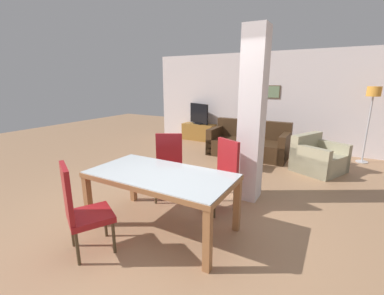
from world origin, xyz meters
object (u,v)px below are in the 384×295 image
Objects in this scene: dining_chair_near_left at (81,208)px; tv_screen at (199,114)px; sofa at (248,144)px; armchair at (318,159)px; dining_table at (161,184)px; coffee_table at (238,158)px; tv_stand at (199,132)px; bottle at (245,145)px; dining_chair_far_right at (222,173)px; floor_lamp at (373,100)px; dining_chair_far_left at (169,165)px.

dining_chair_near_left is 1.32× the size of tv_screen.
armchair is at bearing 165.76° from sofa.
coffee_table is (0.05, 2.82, -0.41)m from dining_table.
coffee_table is (0.09, -1.07, -0.08)m from sofa.
armchair is 1.70m from coffee_table.
dining_chair_near_left reaches higher than tv_stand.
sofa is 1.72m from armchair.
bottle is (-1.45, -0.53, 0.25)m from armchair.
sofa reaches higher than bottle.
dining_chair_near_left is at bearing -74.66° from tv_stand.
dining_chair_far_right reaches higher than bottle.
floor_lamp is (2.53, 4.70, 0.86)m from dining_table.
dining_chair_far_left reaches higher than coffee_table.
bottle is at bearing -41.33° from tv_stand.
floor_lamp is at bearing 169.32° from armchair.
floor_lamp is at bearing -158.37° from tv_screen.
dining_chair_near_left is 3.84m from bottle.
dining_chair_far_left is 1.32× the size of tv_screen.
dining_chair_far_right is 1.00× the size of dining_chair_far_left.
dining_table is 1.02m from dining_chair_far_right.
dining_chair_far_right is at bearing 63.09° from dining_table.
dining_table is at bearing -93.15° from bottle.
dining_table is at bearing 90.00° from dining_chair_far_left.
dining_chair_near_left is 3.72m from coffee_table.
sofa is at bearing -78.29° from armchair.
floor_lamp is at bearing -162.69° from sofa.
armchair is at bearing -156.99° from dining_chair_far_left.
dining_table is at bearing 90.72° from sofa.
sofa is (0.41, 4.74, -0.26)m from dining_chair_near_left.
dining_chair_far_right reaches higher than coffee_table.
floor_lamp reaches higher than tv_screen.
sofa is 1.81× the size of tv_stand.
dining_table is at bearing 90.00° from dining_chair_near_left.
dining_chair_far_right and dining_chair_near_left have the same top height.
armchair is 1.50× the size of tv_screen.
coffee_table is at bearing -133.03° from dining_chair_far_left.
tv_screen is (-2.08, 2.05, 0.64)m from coffee_table.
tv_stand is at bearing -26.33° from sofa.
coffee_table is (0.51, 1.97, -0.34)m from dining_chair_far_left.
coffee_table is 2.92m from tv_stand.
armchair reaches higher than coffee_table.
tv_stand is (-1.57, 5.72, -0.29)m from dining_chair_near_left.
armchair is 4.69× the size of bottle.
dining_chair_near_left is 0.54× the size of sofa.
dining_chair_far_right is 1.98m from dining_chair_near_left.
floor_lamp is at bearing 37.05° from coffee_table.
dining_table is 5.40m from floor_lamp.
dining_chair_far_left reaches higher than bottle.
floor_lamp is (2.99, 3.85, 0.93)m from dining_chair_far_left.
tv_screen reaches higher than dining_chair_near_left.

